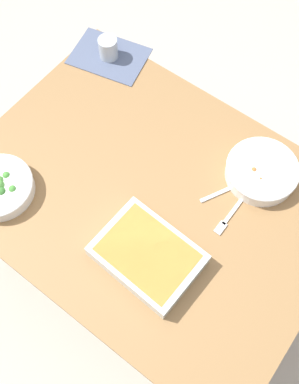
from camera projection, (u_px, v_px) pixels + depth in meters
name	position (u px, v px, depth m)	size (l,w,h in m)	color
ground_plane	(150.00, 259.00, 2.09)	(6.00, 6.00, 0.00)	#B2A899
dining_table	(150.00, 203.00, 1.51)	(1.20, 0.90, 0.74)	olive
placemat	(109.00, 56.00, 1.67)	(0.28, 0.20, 0.00)	#4C5670
stew_bowl	(262.00, 171.00, 1.42)	(0.24, 0.24, 0.06)	white
baking_dish	(148.00, 255.00, 1.30)	(0.31, 0.23, 0.06)	silver
drink_cup	(108.00, 49.00, 1.64)	(0.07, 0.07, 0.08)	#B2BCC6
spoon_by_stew	(231.00, 188.00, 1.43)	(0.10, 0.16, 0.01)	silver
spoon_by_broccoli	(12.00, 196.00, 1.41)	(0.18, 0.05, 0.01)	silver
fork_on_table	(230.00, 216.00, 1.39)	(0.02, 0.18, 0.01)	silver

